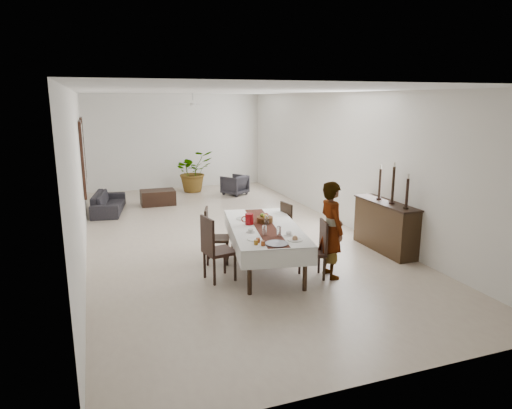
% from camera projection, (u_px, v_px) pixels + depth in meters
% --- Properties ---
extents(floor, '(6.00, 12.00, 0.00)m').
position_uv_depth(floor, '(224.00, 234.00, 10.52)').
color(floor, beige).
rests_on(floor, ground).
extents(ceiling, '(6.00, 12.00, 0.02)m').
position_uv_depth(ceiling, '(222.00, 91.00, 9.79)').
color(ceiling, white).
rests_on(ceiling, wall_back).
extents(wall_back, '(6.00, 0.02, 3.20)m').
position_uv_depth(wall_back, '(176.00, 142.00, 15.65)').
color(wall_back, white).
rests_on(wall_back, floor).
extents(wall_front, '(6.00, 0.02, 3.20)m').
position_uv_depth(wall_front, '(384.00, 244.00, 4.66)').
color(wall_front, white).
rests_on(wall_front, floor).
extents(wall_left, '(0.02, 12.00, 3.20)m').
position_uv_depth(wall_left, '(80.00, 172.00, 9.16)').
color(wall_left, white).
rests_on(wall_left, floor).
extents(wall_right, '(0.02, 12.00, 3.20)m').
position_uv_depth(wall_right, '(341.00, 159.00, 11.15)').
color(wall_right, white).
rests_on(wall_right, floor).
extents(dining_table_top, '(1.46, 2.62, 0.05)m').
position_uv_depth(dining_table_top, '(264.00, 228.00, 8.31)').
color(dining_table_top, black).
rests_on(dining_table_top, table_leg_fl).
extents(table_leg_fl, '(0.08, 0.08, 0.72)m').
position_uv_depth(table_leg_fl, '(249.00, 273.00, 7.19)').
color(table_leg_fl, black).
rests_on(table_leg_fl, floor).
extents(table_leg_fr, '(0.08, 0.08, 0.72)m').
position_uv_depth(table_leg_fr, '(305.00, 270.00, 7.34)').
color(table_leg_fr, black).
rests_on(table_leg_fr, floor).
extents(table_leg_bl, '(0.08, 0.08, 0.72)m').
position_uv_depth(table_leg_bl, '(233.00, 231.00, 9.45)').
color(table_leg_bl, black).
rests_on(table_leg_bl, floor).
extents(table_leg_br, '(0.08, 0.08, 0.72)m').
position_uv_depth(table_leg_br, '(276.00, 229.00, 9.59)').
color(table_leg_br, black).
rests_on(table_leg_br, floor).
extents(tablecloth_top, '(1.68, 2.83, 0.01)m').
position_uv_depth(tablecloth_top, '(264.00, 226.00, 8.30)').
color(tablecloth_top, white).
rests_on(tablecloth_top, dining_table_top).
extents(tablecloth_drape_left, '(0.50, 2.61, 0.31)m').
position_uv_depth(tablecloth_drape_left, '(232.00, 236.00, 8.24)').
color(tablecloth_drape_left, white).
rests_on(tablecloth_drape_left, dining_table_top).
extents(tablecloth_drape_right, '(0.50, 2.61, 0.31)m').
position_uv_depth(tablecloth_drape_right, '(296.00, 233.00, 8.43)').
color(tablecloth_drape_right, white).
rests_on(tablecloth_drape_right, dining_table_top).
extents(tablecloth_drape_near, '(1.20, 0.23, 0.31)m').
position_uv_depth(tablecloth_drape_near, '(280.00, 259.00, 7.06)').
color(tablecloth_drape_near, silver).
rests_on(tablecloth_drape_near, dining_table_top).
extents(tablecloth_drape_far, '(1.20, 0.23, 0.31)m').
position_uv_depth(tablecloth_drape_far, '(253.00, 216.00, 9.60)').
color(tablecloth_drape_far, white).
rests_on(tablecloth_drape_far, dining_table_top).
extents(table_runner, '(0.82, 2.60, 0.00)m').
position_uv_depth(table_runner, '(264.00, 226.00, 8.30)').
color(table_runner, '#592619').
rests_on(table_runner, tablecloth_top).
extents(red_pitcher, '(0.18, 0.18, 0.21)m').
position_uv_depth(red_pitcher, '(249.00, 219.00, 8.38)').
color(red_pitcher, maroon).
rests_on(red_pitcher, tablecloth_top).
extents(pitcher_handle, '(0.13, 0.04, 0.12)m').
position_uv_depth(pitcher_handle, '(245.00, 219.00, 8.37)').
color(pitcher_handle, '#97200B').
rests_on(pitcher_handle, red_pitcher).
extents(wine_glass_near, '(0.07, 0.07, 0.17)m').
position_uv_depth(wine_glass_near, '(279.00, 231.00, 7.65)').
color(wine_glass_near, white).
rests_on(wine_glass_near, tablecloth_top).
extents(wine_glass_mid, '(0.07, 0.07, 0.17)m').
position_uv_depth(wine_glass_mid, '(265.00, 230.00, 7.72)').
color(wine_glass_mid, white).
rests_on(wine_glass_mid, tablecloth_top).
extents(wine_glass_far, '(0.07, 0.07, 0.17)m').
position_uv_depth(wine_glass_far, '(267.00, 221.00, 8.34)').
color(wine_glass_far, white).
rests_on(wine_glass_far, tablecloth_top).
extents(teacup_right, '(0.09, 0.09, 0.06)m').
position_uv_depth(teacup_right, '(289.00, 233.00, 7.75)').
color(teacup_right, silver).
rests_on(teacup_right, saucer_right).
extents(saucer_right, '(0.15, 0.15, 0.01)m').
position_uv_depth(saucer_right, '(289.00, 235.00, 7.75)').
color(saucer_right, white).
rests_on(saucer_right, tablecloth_top).
extents(teacup_left, '(0.09, 0.09, 0.06)m').
position_uv_depth(teacup_left, '(251.00, 231.00, 7.90)').
color(teacup_left, silver).
rests_on(teacup_left, saucer_left).
extents(saucer_left, '(0.15, 0.15, 0.01)m').
position_uv_depth(saucer_left, '(251.00, 232.00, 7.90)').
color(saucer_left, white).
rests_on(saucer_left, tablecloth_top).
extents(plate_near_right, '(0.25, 0.25, 0.02)m').
position_uv_depth(plate_near_right, '(295.00, 240.00, 7.46)').
color(plate_near_right, white).
rests_on(plate_near_right, tablecloth_top).
extents(bread_near_right, '(0.09, 0.09, 0.09)m').
position_uv_depth(bread_near_right, '(295.00, 238.00, 7.45)').
color(bread_near_right, tan).
rests_on(bread_near_right, plate_near_right).
extents(plate_near_left, '(0.25, 0.25, 0.02)m').
position_uv_depth(plate_near_left, '(254.00, 239.00, 7.51)').
color(plate_near_left, white).
rests_on(plate_near_left, tablecloth_top).
extents(plate_far_left, '(0.25, 0.25, 0.02)m').
position_uv_depth(plate_far_left, '(242.00, 219.00, 8.79)').
color(plate_far_left, silver).
rests_on(plate_far_left, tablecloth_top).
extents(serving_tray, '(0.37, 0.37, 0.02)m').
position_uv_depth(serving_tray, '(277.00, 244.00, 7.26)').
color(serving_tray, '#404045').
rests_on(serving_tray, tablecloth_top).
extents(jam_jar_a, '(0.07, 0.07, 0.08)m').
position_uv_depth(jam_jar_a, '(263.00, 243.00, 7.18)').
color(jam_jar_a, '#8E3D14').
rests_on(jam_jar_a, tablecloth_top).
extents(jam_jar_b, '(0.07, 0.07, 0.08)m').
position_uv_depth(jam_jar_b, '(256.00, 242.00, 7.23)').
color(jam_jar_b, '#946115').
rests_on(jam_jar_b, tablecloth_top).
extents(jam_jar_c, '(0.07, 0.07, 0.08)m').
position_uv_depth(jam_jar_c, '(258.00, 240.00, 7.34)').
color(jam_jar_c, brown).
rests_on(jam_jar_c, tablecloth_top).
extents(fruit_basket, '(0.31, 0.31, 0.10)m').
position_uv_depth(fruit_basket, '(265.00, 220.00, 8.54)').
color(fruit_basket, brown).
rests_on(fruit_basket, tablecloth_top).
extents(fruit_red, '(0.09, 0.09, 0.09)m').
position_uv_depth(fruit_red, '(266.00, 215.00, 8.55)').
color(fruit_red, maroon).
rests_on(fruit_red, fruit_basket).
extents(fruit_green, '(0.08, 0.08, 0.08)m').
position_uv_depth(fruit_green, '(262.00, 215.00, 8.55)').
color(fruit_green, olive).
rests_on(fruit_green, fruit_basket).
extents(fruit_yellow, '(0.09, 0.09, 0.09)m').
position_uv_depth(fruit_yellow, '(265.00, 216.00, 8.47)').
color(fruit_yellow, yellow).
rests_on(fruit_yellow, fruit_basket).
extents(chair_right_near_seat, '(0.51, 0.51, 0.05)m').
position_uv_depth(chair_right_near_seat, '(312.00, 253.00, 7.88)').
color(chair_right_near_seat, black).
rests_on(chair_right_near_seat, chair_right_near_leg_fl).
extents(chair_right_near_leg_fl, '(0.05, 0.05, 0.42)m').
position_uv_depth(chair_right_near_leg_fl, '(324.00, 269.00, 7.78)').
color(chair_right_near_leg_fl, black).
rests_on(chair_right_near_leg_fl, floor).
extents(chair_right_near_leg_fr, '(0.05, 0.05, 0.42)m').
position_uv_depth(chair_right_near_leg_fr, '(319.00, 262.00, 8.12)').
color(chair_right_near_leg_fr, black).
rests_on(chair_right_near_leg_fr, floor).
extents(chair_right_near_leg_bl, '(0.05, 0.05, 0.42)m').
position_uv_depth(chair_right_near_leg_bl, '(304.00, 270.00, 7.74)').
color(chair_right_near_leg_bl, black).
rests_on(chair_right_near_leg_bl, floor).
extents(chair_right_near_leg_br, '(0.05, 0.05, 0.42)m').
position_uv_depth(chair_right_near_leg_br, '(300.00, 263.00, 8.08)').
color(chair_right_near_leg_br, black).
rests_on(chair_right_near_leg_br, floor).
extents(chair_right_near_back, '(0.13, 0.43, 0.55)m').
position_uv_depth(chair_right_near_back, '(324.00, 236.00, 7.83)').
color(chair_right_near_back, black).
rests_on(chair_right_near_back, chair_right_near_seat).
extents(chair_right_far_seat, '(0.48, 0.48, 0.05)m').
position_uv_depth(chair_right_far_seat, '(278.00, 231.00, 9.22)').
color(chair_right_far_seat, black).
rests_on(chair_right_far_seat, chair_right_far_leg_fl).
extents(chair_right_far_leg_fl, '(0.05, 0.05, 0.42)m').
position_uv_depth(chair_right_far_leg_fl, '(289.00, 243.00, 9.20)').
color(chair_right_far_leg_fl, black).
rests_on(chair_right_far_leg_fl, floor).
extents(chair_right_far_leg_fr, '(0.05, 0.05, 0.42)m').
position_uv_depth(chair_right_far_leg_fr, '(281.00, 238.00, 9.50)').
color(chair_right_far_leg_fr, black).
rests_on(chair_right_far_leg_fr, floor).
extents(chair_right_far_leg_bl, '(0.05, 0.05, 0.42)m').
position_uv_depth(chair_right_far_leg_bl, '(275.00, 245.00, 9.04)').
color(chair_right_far_leg_bl, black).
rests_on(chair_right_far_leg_bl, floor).
extents(chair_right_far_leg_br, '(0.05, 0.05, 0.42)m').
position_uv_depth(chair_right_far_leg_br, '(266.00, 241.00, 9.34)').
color(chair_right_far_leg_br, black).
rests_on(chair_right_far_leg_br, floor).
extents(chair_right_far_back, '(0.10, 0.42, 0.54)m').
position_uv_depth(chair_right_far_back, '(286.00, 216.00, 9.24)').
color(chair_right_far_back, black).
rests_on(chair_right_far_back, chair_right_far_seat).
extents(chair_left_near_seat, '(0.56, 0.56, 0.05)m').
position_uv_depth(chair_left_near_seat, '(219.00, 252.00, 7.78)').
color(chair_left_near_seat, black).
rests_on(chair_left_near_seat, chair_left_near_leg_fl).
extents(chair_left_near_leg_fl, '(0.06, 0.06, 0.47)m').
position_uv_depth(chair_left_near_leg_fl, '(205.00, 265.00, 7.90)').
color(chair_left_near_leg_fl, black).
rests_on(chair_left_near_leg_fl, floor).
extents(chair_left_near_leg_fr, '(0.06, 0.06, 0.47)m').
position_uv_depth(chair_left_near_leg_fr, '(214.00, 272.00, 7.58)').
color(chair_left_near_leg_fr, black).
rests_on(chair_left_near_leg_fr, floor).
extents(chair_left_near_leg_bl, '(0.06, 0.06, 0.47)m').
position_uv_depth(chair_left_near_leg_bl, '(225.00, 261.00, 8.10)').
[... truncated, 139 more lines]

